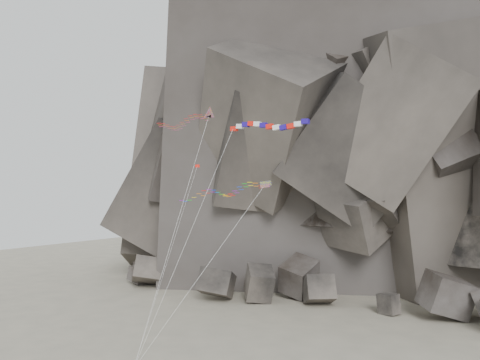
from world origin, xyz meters
The scene contains 7 objects.
ground centered at (0.00, 0.00, 0.00)m, with size 260.00×260.00×0.00m, color gray.
headland centered at (0.00, 70.00, 42.00)m, with size 110.00×70.00×84.00m, color #554D45, non-canonical shape.
boulder_field centered at (-1.11, 32.97, 2.37)m, with size 78.89×17.06×8.88m.
delta_kite centered at (-5.80, 2.65, 29.60)m, with size 9.62×13.63×29.65m.
banner_kite centered at (8.89, -1.10, 27.48)m, with size 16.22×9.43×26.58m.
parafoil_kite centered at (-0.41, 3.63, 20.28)m, with size 14.43×13.94×19.98m.
pennant_kite centered at (-3.64, 1.09, 19.11)m, with size 1.90×14.02×22.30m.
Camera 1 is at (31.55, -47.54, 19.75)m, focal length 35.00 mm.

